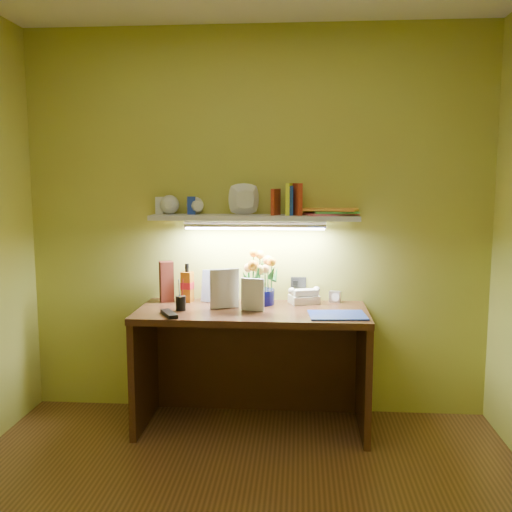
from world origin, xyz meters
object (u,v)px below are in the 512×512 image
(desk, at_px, (252,369))
(telephone, at_px, (304,295))
(desk_clock, at_px, (335,297))
(flower_bouquet, at_px, (260,278))
(whisky_bottle, at_px, (187,283))

(desk, bearing_deg, telephone, 32.57)
(desk, height_order, desk_clock, desk_clock)
(desk_clock, bearing_deg, flower_bouquet, -146.89)
(flower_bouquet, bearing_deg, desk, -102.16)
(desk, bearing_deg, desk_clock, 25.85)
(desk, xyz_separation_m, telephone, (0.32, 0.20, 0.43))
(desk, height_order, whisky_bottle, whisky_bottle)
(desk, xyz_separation_m, desk_clock, (0.52, 0.25, 0.41))
(whisky_bottle, bearing_deg, flower_bouquet, -3.96)
(desk, distance_m, desk_clock, 0.71)
(flower_bouquet, distance_m, whisky_bottle, 0.47)
(desk, xyz_separation_m, flower_bouquet, (0.03, 0.16, 0.54))
(telephone, xyz_separation_m, whisky_bottle, (-0.75, -0.01, 0.07))
(telephone, xyz_separation_m, desk_clock, (0.20, 0.05, -0.02))
(flower_bouquet, xyz_separation_m, telephone, (0.28, 0.04, -0.11))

